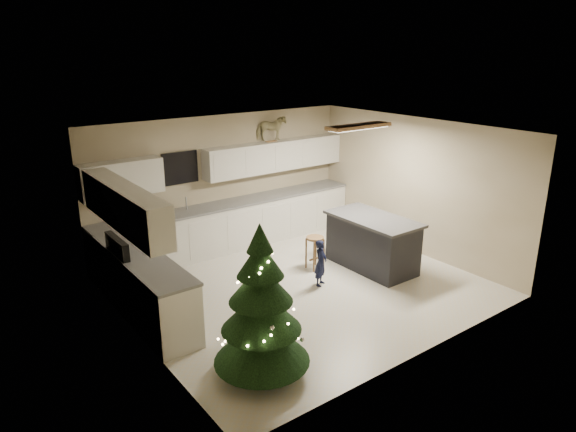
% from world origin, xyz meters
% --- Properties ---
extents(ground_plane, '(5.50, 5.50, 0.00)m').
position_xyz_m(ground_plane, '(0.00, 0.00, 0.00)').
color(ground_plane, beige).
extents(room_shell, '(5.52, 5.02, 2.61)m').
position_xyz_m(room_shell, '(0.02, 0.00, 1.75)').
color(room_shell, '#AEA28A').
rests_on(room_shell, ground_plane).
extents(cabinetry, '(5.50, 3.20, 2.00)m').
position_xyz_m(cabinetry, '(-0.91, 1.65, 0.76)').
color(cabinetry, silver).
rests_on(cabinetry, ground_plane).
extents(island, '(0.90, 1.70, 0.95)m').
position_xyz_m(island, '(1.53, -0.13, 0.48)').
color(island, black).
rests_on(island, ground_plane).
extents(bar_stool, '(0.32, 0.32, 0.60)m').
position_xyz_m(bar_stool, '(0.66, 0.43, 0.45)').
color(bar_stool, brown).
rests_on(bar_stool, ground_plane).
extents(christmas_tree, '(1.22, 1.18, 1.95)m').
position_xyz_m(christmas_tree, '(-1.85, -1.60, 0.80)').
color(christmas_tree, '#3F2816').
rests_on(christmas_tree, ground_plane).
extents(toddler, '(0.35, 0.31, 0.80)m').
position_xyz_m(toddler, '(0.31, -0.15, 0.40)').
color(toddler, black).
rests_on(toddler, ground_plane).
extents(rocking_horse, '(0.65, 0.48, 0.52)m').
position_xyz_m(rocking_horse, '(1.05, 2.33, 2.27)').
color(rocking_horse, brown).
rests_on(rocking_horse, cabinetry).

